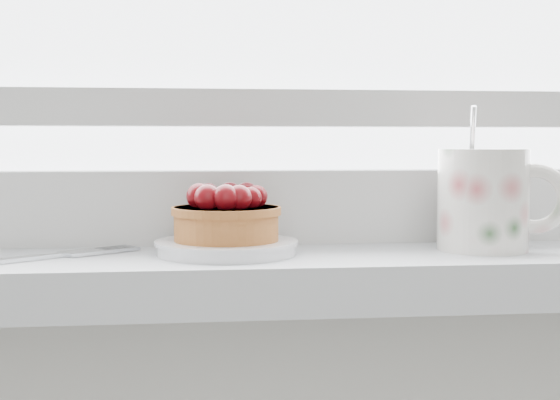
{
  "coord_description": "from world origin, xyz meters",
  "views": [
    {
      "loc": [
        -0.09,
        1.21,
        1.03
      ],
      "look_at": [
        -0.01,
        1.88,
        0.99
      ],
      "focal_mm": 50.0,
      "sensor_mm": 36.0,
      "label": 1
    }
  ],
  "objects": [
    {
      "name": "fork",
      "position": [
        -0.23,
        1.86,
        0.94
      ],
      "size": [
        0.18,
        0.14,
        0.0
      ],
      "color": "silver",
      "rests_on": "windowsill"
    },
    {
      "name": "floral_mug",
      "position": [
        0.18,
        1.88,
        0.99
      ],
      "size": [
        0.12,
        0.11,
        0.13
      ],
      "color": "silver",
      "rests_on": "windowsill"
    },
    {
      "name": "saucer",
      "position": [
        -0.06,
        1.88,
        0.95
      ],
      "size": [
        0.12,
        0.12,
        0.01
      ],
      "primitive_type": "cylinder",
      "color": "silver",
      "rests_on": "windowsill"
    },
    {
      "name": "raspberry_tart",
      "position": [
        -0.06,
        1.88,
        0.97
      ],
      "size": [
        0.09,
        0.09,
        0.05
      ],
      "color": "brown",
      "rests_on": "saucer"
    }
  ]
}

